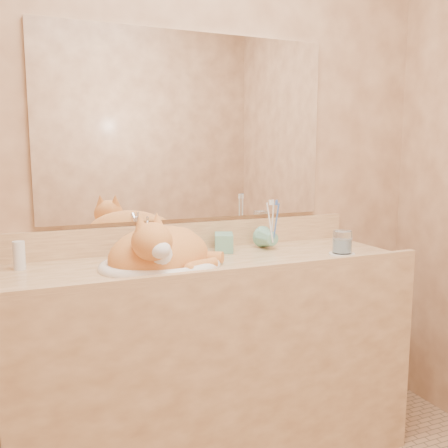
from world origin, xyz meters
name	(u,v)px	position (x,y,z in m)	size (l,w,h in m)	color
wall_back	(188,160)	(0.00, 1.00, 1.25)	(2.40, 0.02, 2.50)	#906141
vanity_counter	(212,361)	(0.00, 0.72, 0.42)	(1.60, 0.55, 0.85)	#A17348
mirror	(189,127)	(0.00, 0.99, 1.39)	(1.30, 0.02, 0.80)	white
sink_basin	(160,248)	(-0.22, 0.70, 0.92)	(0.46, 0.39, 0.14)	white
faucet	(148,239)	(-0.22, 0.88, 0.93)	(0.04, 0.11, 0.16)	silver
cat	(160,250)	(-0.22, 0.69, 0.92)	(0.42, 0.34, 0.23)	#CA702E
soap_dispenser	(224,234)	(0.10, 0.82, 0.94)	(0.08, 0.08, 0.18)	#66A489
toothbrush_cup	(273,240)	(0.33, 0.81, 0.90)	(0.10, 0.10, 0.09)	#66A489
toothbrushes	(273,220)	(0.33, 0.81, 0.99)	(0.04, 0.04, 0.23)	silver
saucer	(342,254)	(0.54, 0.60, 0.85)	(0.11, 0.11, 0.01)	white
water_glass	(342,242)	(0.54, 0.60, 0.91)	(0.08, 0.08, 0.09)	white
lotion_bottle	(19,256)	(-0.71, 0.87, 0.90)	(0.04, 0.04, 0.11)	silver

